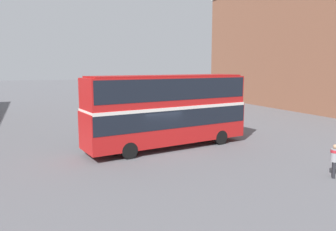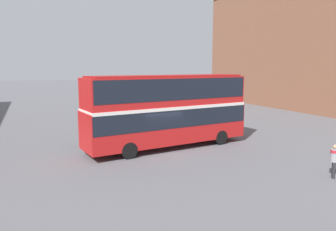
{
  "view_description": "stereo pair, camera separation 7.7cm",
  "coord_description": "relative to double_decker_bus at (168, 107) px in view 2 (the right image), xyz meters",
  "views": [
    {
      "loc": [
        -7.32,
        -18.53,
        5.2
      ],
      "look_at": [
        0.85,
        0.57,
        2.1
      ],
      "focal_mm": 35.0,
      "sensor_mm": 36.0,
      "label": 1
    },
    {
      "loc": [
        -7.24,
        -18.56,
        5.2
      ],
      "look_at": [
        0.85,
        0.57,
        2.1
      ],
      "focal_mm": 35.0,
      "sensor_mm": 36.0,
      "label": 2
    }
  ],
  "objects": [
    {
      "name": "building_row_right",
      "position": [
        24.89,
        10.34,
        5.55
      ],
      "size": [
        9.28,
        37.98,
        16.43
      ],
      "color": "brown",
      "rests_on": "ground_plane"
    },
    {
      "name": "parked_car_kerb_far",
      "position": [
        5.39,
        9.98,
        -1.83
      ],
      "size": [
        4.84,
        2.94,
        1.69
      ],
      "rotation": [
        0.0,
        0.0,
        3.39
      ],
      "color": "silver",
      "rests_on": "ground_plane"
    },
    {
      "name": "double_decker_bus",
      "position": [
        0.0,
        0.0,
        0.0
      ],
      "size": [
        11.15,
        4.04,
        4.68
      ],
      "rotation": [
        0.0,
        0.0,
        0.14
      ],
      "color": "red",
      "rests_on": "ground_plane"
    },
    {
      "name": "parked_car_kerb_near",
      "position": [
        0.93,
        17.14,
        -1.86
      ],
      "size": [
        4.15,
        2.25,
        1.61
      ],
      "rotation": [
        0.0,
        0.0,
        3.04
      ],
      "color": "navy",
      "rests_on": "ground_plane"
    },
    {
      "name": "ground_plane",
      "position": [
        -0.85,
        -0.57,
        -2.67
      ],
      "size": [
        240.0,
        240.0,
        0.0
      ],
      "primitive_type": "plane",
      "color": "#5B5B60"
    },
    {
      "name": "pedestrian_foreground",
      "position": [
        4.91,
        -8.46,
        -1.69
      ],
      "size": [
        0.56,
        0.56,
        1.61
      ],
      "rotation": [
        0.0,
        0.0,
        2.37
      ],
      "color": "#232328",
      "rests_on": "ground_plane"
    }
  ]
}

